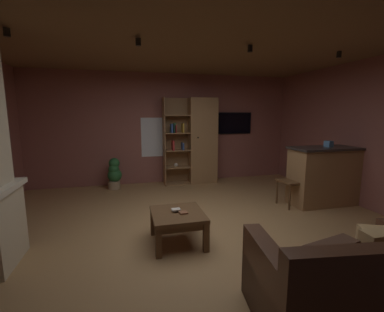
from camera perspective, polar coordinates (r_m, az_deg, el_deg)
The scene contains 18 objects.
floor at distance 3.86m, azimuth 1.51°, elevation -16.67°, with size 6.35×5.95×0.02m, color #A37A4C.
wall_back at distance 6.44m, azimuth -5.70°, elevation 5.95°, with size 6.47×0.06×2.64m, color #8E544C.
ceiling at distance 3.61m, azimuth 1.71°, elevation 24.82°, with size 6.35×5.95×0.02m, color brown.
window_pane_back at distance 6.38m, azimuth -8.42°, elevation 4.10°, with size 0.60×0.01×0.94m, color white.
bookshelf_cabinet at distance 6.35m, azimuth 1.52°, elevation 3.27°, with size 1.29×0.41×2.06m.
kitchen_bar_counter at distance 5.52m, azimuth 27.99°, elevation -3.75°, with size 1.55×0.60×1.08m.
tissue_box at distance 5.40m, azimuth 27.80°, elevation 2.37°, with size 0.12×0.12×0.11m, color #598CBF.
leather_couch at distance 2.63m, azimuth 31.86°, elevation -23.41°, with size 1.59×1.08×0.84m.
coffee_table at distance 3.47m, azimuth -3.15°, elevation -13.54°, with size 0.66×0.69×0.42m.
table_book_0 at distance 3.40m, azimuth -1.93°, elevation -12.33°, with size 0.10×0.09×0.02m, color brown.
table_book_1 at distance 3.46m, azimuth -3.53°, elevation -11.63°, with size 0.11×0.09×0.02m, color beige.
dining_chair at distance 5.14m, azimuth 21.86°, elevation -4.37°, with size 0.45×0.45×0.92m.
potted_floor_plant at distance 6.11m, azimuth -16.69°, elevation -3.73°, with size 0.31×0.31×0.71m.
wall_mounted_tv at distance 6.85m, azimuth 9.03°, elevation 7.13°, with size 0.97×0.06×0.55m.
track_light_spot_0 at distance 3.78m, azimuth -35.55°, elevation 21.24°, with size 0.07×0.07×0.09m, color black.
track_light_spot_1 at distance 3.62m, azimuth -11.71°, elevation 23.32°, with size 0.07×0.07×0.09m, color black.
track_light_spot_2 at distance 3.96m, azimuth 12.64°, elevation 22.01°, with size 0.07×0.07×0.09m, color black.
track_light_spot_3 at distance 4.77m, azimuth 29.57°, elevation 18.82°, with size 0.07×0.07×0.09m, color black.
Camera 1 is at (-0.94, -3.35, 1.67)m, focal length 24.29 mm.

